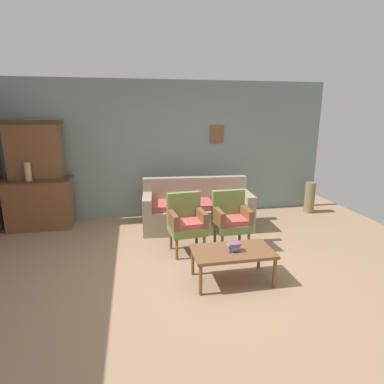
{
  "coord_description": "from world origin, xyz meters",
  "views": [
    {
      "loc": [
        -0.8,
        -3.63,
        2.07
      ],
      "look_at": [
        0.09,
        1.07,
        0.85
      ],
      "focal_mm": 28.99,
      "sensor_mm": 36.0,
      "label": 1
    }
  ],
  "objects_px": {
    "side_cabinet": "(40,203)",
    "floor_vase_by_wall": "(310,197)",
    "coffee_table": "(233,253)",
    "floral_couch": "(197,210)",
    "armchair_row_middle": "(186,220)",
    "vase_on_cabinet": "(28,172)",
    "armchair_near_cabinet": "(231,217)",
    "book_stack_on_table": "(234,247)"
  },
  "relations": [
    {
      "from": "armchair_row_middle",
      "to": "floor_vase_by_wall",
      "type": "height_order",
      "value": "armchair_row_middle"
    },
    {
      "from": "floral_couch",
      "to": "side_cabinet",
      "type": "bearing_deg",
      "value": 169.28
    },
    {
      "from": "side_cabinet",
      "to": "floral_couch",
      "type": "xyz_separation_m",
      "value": [
        2.83,
        -0.54,
        -0.14
      ]
    },
    {
      "from": "side_cabinet",
      "to": "coffee_table",
      "type": "bearing_deg",
      "value": -40.83
    },
    {
      "from": "vase_on_cabinet",
      "to": "coffee_table",
      "type": "height_order",
      "value": "vase_on_cabinet"
    },
    {
      "from": "armchair_row_middle",
      "to": "armchair_near_cabinet",
      "type": "xyz_separation_m",
      "value": [
        0.71,
        0.0,
        0.0
      ]
    },
    {
      "from": "vase_on_cabinet",
      "to": "armchair_row_middle",
      "type": "bearing_deg",
      "value": -27.66
    },
    {
      "from": "side_cabinet",
      "to": "armchair_near_cabinet",
      "type": "distance_m",
      "value": 3.51
    },
    {
      "from": "side_cabinet",
      "to": "floor_vase_by_wall",
      "type": "relative_size",
      "value": 1.77
    },
    {
      "from": "floral_couch",
      "to": "coffee_table",
      "type": "xyz_separation_m",
      "value": [
        0.05,
        -1.96,
        0.05
      ]
    },
    {
      "from": "vase_on_cabinet",
      "to": "floral_couch",
      "type": "relative_size",
      "value": 0.16
    },
    {
      "from": "vase_on_cabinet",
      "to": "floor_vase_by_wall",
      "type": "height_order",
      "value": "vase_on_cabinet"
    },
    {
      "from": "coffee_table",
      "to": "floor_vase_by_wall",
      "type": "height_order",
      "value": "floor_vase_by_wall"
    },
    {
      "from": "floral_couch",
      "to": "book_stack_on_table",
      "type": "height_order",
      "value": "floral_couch"
    },
    {
      "from": "armchair_row_middle",
      "to": "floor_vase_by_wall",
      "type": "relative_size",
      "value": 1.38
    },
    {
      "from": "side_cabinet",
      "to": "floral_couch",
      "type": "bearing_deg",
      "value": -10.72
    },
    {
      "from": "floral_couch",
      "to": "armchair_row_middle",
      "type": "xyz_separation_m",
      "value": [
        -0.37,
        -0.98,
        0.17
      ]
    },
    {
      "from": "vase_on_cabinet",
      "to": "floral_couch",
      "type": "distance_m",
      "value": 3.03
    },
    {
      "from": "armchair_row_middle",
      "to": "floor_vase_by_wall",
      "type": "distance_m",
      "value": 3.24
    },
    {
      "from": "side_cabinet",
      "to": "coffee_table",
      "type": "xyz_separation_m",
      "value": [
        2.88,
        -2.49,
        -0.09
      ]
    },
    {
      "from": "side_cabinet",
      "to": "book_stack_on_table",
      "type": "relative_size",
      "value": 7.2
    },
    {
      "from": "armchair_near_cabinet",
      "to": "vase_on_cabinet",
      "type": "bearing_deg",
      "value": 157.73
    },
    {
      "from": "floral_couch",
      "to": "floor_vase_by_wall",
      "type": "bearing_deg",
      "value": 9.75
    },
    {
      "from": "armchair_row_middle",
      "to": "coffee_table",
      "type": "xyz_separation_m",
      "value": [
        0.42,
        -0.97,
        -0.12
      ]
    },
    {
      "from": "vase_on_cabinet",
      "to": "armchair_near_cabinet",
      "type": "distance_m",
      "value": 3.56
    },
    {
      "from": "book_stack_on_table",
      "to": "floor_vase_by_wall",
      "type": "bearing_deg",
      "value": 44.22
    },
    {
      "from": "armchair_near_cabinet",
      "to": "book_stack_on_table",
      "type": "xyz_separation_m",
      "value": [
        -0.28,
        -1.0,
        -0.02
      ]
    },
    {
      "from": "side_cabinet",
      "to": "book_stack_on_table",
      "type": "xyz_separation_m",
      "value": [
        2.89,
        -2.52,
        0.01
      ]
    },
    {
      "from": "coffee_table",
      "to": "floor_vase_by_wall",
      "type": "xyz_separation_m",
      "value": [
        2.49,
        2.39,
        -0.05
      ]
    },
    {
      "from": "floral_couch",
      "to": "coffee_table",
      "type": "height_order",
      "value": "floral_couch"
    },
    {
      "from": "floral_couch",
      "to": "vase_on_cabinet",
      "type": "bearing_deg",
      "value": 173.14
    },
    {
      "from": "armchair_row_middle",
      "to": "book_stack_on_table",
      "type": "relative_size",
      "value": 5.61
    },
    {
      "from": "floral_couch",
      "to": "armchair_near_cabinet",
      "type": "bearing_deg",
      "value": -71.12
    },
    {
      "from": "armchair_near_cabinet",
      "to": "book_stack_on_table",
      "type": "distance_m",
      "value": 1.04
    },
    {
      "from": "side_cabinet",
      "to": "coffee_table",
      "type": "relative_size",
      "value": 1.16
    },
    {
      "from": "vase_on_cabinet",
      "to": "floor_vase_by_wall",
      "type": "xyz_separation_m",
      "value": [
        5.45,
        0.09,
        -0.76
      ]
    },
    {
      "from": "armchair_near_cabinet",
      "to": "floor_vase_by_wall",
      "type": "relative_size",
      "value": 1.38
    },
    {
      "from": "vase_on_cabinet",
      "to": "coffee_table",
      "type": "distance_m",
      "value": 3.82
    },
    {
      "from": "floral_couch",
      "to": "floor_vase_by_wall",
      "type": "xyz_separation_m",
      "value": [
        2.54,
        0.44,
        0.0
      ]
    },
    {
      "from": "vase_on_cabinet",
      "to": "armchair_row_middle",
      "type": "relative_size",
      "value": 0.36
    },
    {
      "from": "armchair_near_cabinet",
      "to": "coffee_table",
      "type": "bearing_deg",
      "value": -106.3
    },
    {
      "from": "book_stack_on_table",
      "to": "side_cabinet",
      "type": "bearing_deg",
      "value": 138.9
    }
  ]
}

